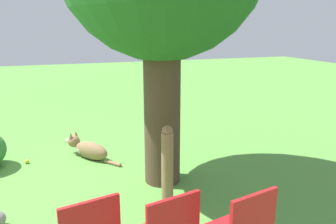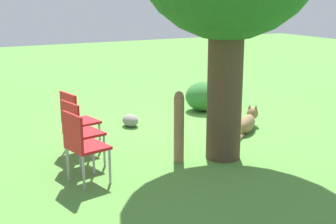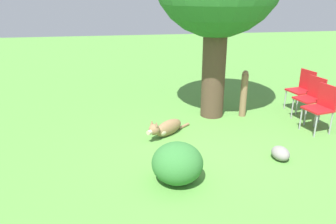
{
  "view_description": "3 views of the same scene",
  "coord_description": "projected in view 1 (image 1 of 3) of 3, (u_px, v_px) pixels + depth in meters",
  "views": [
    {
      "loc": [
        4.2,
        -0.18,
        2.08
      ],
      "look_at": [
        0.17,
        1.2,
        0.96
      ],
      "focal_mm": 35.0,
      "sensor_mm": 36.0,
      "label": 1
    },
    {
      "loc": [
        3.86,
        6.25,
        2.25
      ],
      "look_at": [
        0.94,
        0.78,
        0.68
      ],
      "focal_mm": 50.0,
      "sensor_mm": 36.0,
      "label": 2
    },
    {
      "loc": [
        -1.76,
        -5.25,
        2.51
      ],
      "look_at": [
        -0.84,
        0.35,
        0.41
      ],
      "focal_mm": 35.0,
      "sensor_mm": 36.0,
      "label": 3
    }
  ],
  "objects": [
    {
      "name": "fence_post",
      "position": [
        167.0,
        166.0,
        3.81
      ],
      "size": [
        0.14,
        0.14,
        0.99
      ],
      "color": "#846647",
      "rests_on": "ground_plane"
    },
    {
      "name": "ground_plane",
      "position": [
        80.0,
        184.0,
        4.43
      ],
      "size": [
        30.0,
        30.0,
        0.0
      ],
      "primitive_type": "plane",
      "color": "#56933D"
    },
    {
      "name": "dog",
      "position": [
        88.0,
        149.0,
        5.28
      ],
      "size": [
        0.93,
        0.79,
        0.39
      ],
      "rotation": [
        0.0,
        0.0,
        3.83
      ],
      "color": "olive",
      "rests_on": "ground_plane"
    },
    {
      "name": "tennis_ball",
      "position": [
        27.0,
        161.0,
        5.1
      ],
      "size": [
        0.07,
        0.07,
        0.07
      ],
      "color": "#CCE033",
      "rests_on": "ground_plane"
    }
  ]
}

